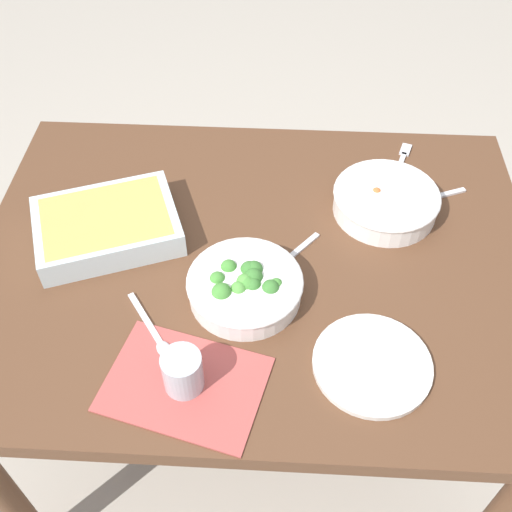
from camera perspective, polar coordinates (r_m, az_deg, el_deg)
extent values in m
plane|color=#B2A899|center=(1.91, 0.00, -14.92)|extent=(6.00, 6.00, 0.00)
cube|color=brown|center=(1.31, 0.00, -0.58)|extent=(1.20, 0.90, 0.04)
cylinder|color=brown|center=(1.55, -22.62, -19.94)|extent=(0.06, 0.06, 0.70)
cylinder|color=brown|center=(1.93, -15.55, 1.58)|extent=(0.06, 0.06, 0.70)
cylinder|color=brown|center=(1.91, 17.07, 0.30)|extent=(0.06, 0.06, 0.70)
cube|color=#B24C47|center=(1.12, -6.73, -11.87)|extent=(0.32, 0.26, 0.00)
cylinder|color=white|center=(1.40, 12.08, 4.99)|extent=(0.23, 0.23, 0.05)
torus|color=white|center=(1.38, 12.24, 5.69)|extent=(0.24, 0.24, 0.01)
cylinder|color=olive|center=(1.40, 12.10, 5.07)|extent=(0.19, 0.19, 0.03)
sphere|color=#C66633|center=(1.39, 11.27, 5.90)|extent=(0.02, 0.02, 0.02)
sphere|color=olive|center=(1.35, 10.84, 4.47)|extent=(0.01, 0.01, 0.01)
sphere|color=silver|center=(1.39, 12.44, 5.62)|extent=(0.02, 0.02, 0.02)
sphere|color=silver|center=(1.43, 13.59, 6.77)|extent=(0.02, 0.02, 0.02)
cylinder|color=white|center=(1.21, -1.04, -3.00)|extent=(0.22, 0.22, 0.05)
torus|color=white|center=(1.19, -1.05, -2.36)|extent=(0.23, 0.23, 0.01)
cylinder|color=#8CB272|center=(1.20, -1.04, -2.92)|extent=(0.18, 0.18, 0.02)
sphere|color=#3D7A33|center=(1.18, -0.18, -2.77)|extent=(0.03, 0.03, 0.03)
sphere|color=#478C38|center=(1.18, -0.84, -2.62)|extent=(0.04, 0.04, 0.04)
sphere|color=#569E42|center=(1.18, -1.66, -3.12)|extent=(0.03, 0.03, 0.03)
sphere|color=#478C38|center=(1.21, -2.59, -1.08)|extent=(0.03, 0.03, 0.03)
sphere|color=#3D7A33|center=(1.21, -0.65, -1.30)|extent=(0.04, 0.04, 0.04)
sphere|color=#478C38|center=(1.17, -3.27, -3.45)|extent=(0.04, 0.04, 0.04)
sphere|color=#569E42|center=(1.19, -0.76, -2.38)|extent=(0.02, 0.02, 0.02)
sphere|color=#3D7A33|center=(1.18, 1.38, -3.05)|extent=(0.03, 0.03, 0.03)
sphere|color=#569E42|center=(1.19, -1.03, -2.49)|extent=(0.04, 0.04, 0.04)
sphere|color=#478C38|center=(1.19, 1.92, -2.66)|extent=(0.02, 0.02, 0.02)
sphere|color=#3D7A33|center=(1.19, -0.10, -2.02)|extent=(0.04, 0.04, 0.04)
sphere|color=#3D7A33|center=(1.21, -0.08, -1.30)|extent=(0.04, 0.04, 0.04)
sphere|color=#478C38|center=(1.19, -3.66, -2.19)|extent=(0.03, 0.03, 0.03)
sphere|color=#569E42|center=(1.19, -0.90, -2.10)|extent=(0.02, 0.02, 0.02)
cube|color=silver|center=(1.35, -13.84, 2.75)|extent=(0.36, 0.31, 0.06)
cube|color=#DBAD56|center=(1.34, -13.94, 3.11)|extent=(0.32, 0.27, 0.04)
cylinder|color=#B2BCC6|center=(1.08, -6.92, -10.81)|extent=(0.07, 0.07, 0.08)
cylinder|color=black|center=(1.09, -6.86, -11.15)|extent=(0.06, 0.06, 0.05)
cylinder|color=silver|center=(1.15, 10.88, -9.96)|extent=(0.22, 0.22, 0.01)
cube|color=silver|center=(1.48, 16.81, 5.42)|extent=(0.13, 0.06, 0.01)
ellipsoid|color=silver|center=(1.44, 13.98, 4.84)|extent=(0.05, 0.04, 0.01)
cube|color=silver|center=(1.30, 3.87, 0.43)|extent=(0.10, 0.11, 0.01)
ellipsoid|color=silver|center=(1.25, 1.35, -1.58)|extent=(0.05, 0.05, 0.01)
cube|color=silver|center=(1.21, -10.40, -5.81)|extent=(0.09, 0.12, 0.01)
ellipsoid|color=silver|center=(1.16, -8.65, -8.66)|extent=(0.04, 0.05, 0.01)
cube|color=silver|center=(1.53, 13.24, 7.88)|extent=(0.06, 0.14, 0.01)
cube|color=silver|center=(1.60, 13.90, 9.69)|extent=(0.04, 0.05, 0.01)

